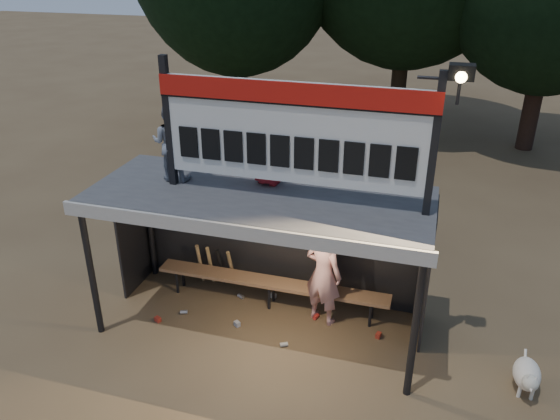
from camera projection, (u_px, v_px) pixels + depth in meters
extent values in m
plane|color=brown|center=(261.00, 324.00, 8.89)|extent=(80.00, 80.00, 0.00)
imported|color=white|center=(323.00, 274.00, 8.63)|extent=(0.74, 0.61, 1.74)
imported|color=gray|center=(171.00, 142.00, 8.14)|extent=(0.61, 0.50, 1.18)
imported|color=#AF1B22|center=(268.00, 149.00, 8.00)|extent=(0.60, 0.46, 1.10)
cube|color=#404042|center=(259.00, 197.00, 7.92)|extent=(5.00, 2.00, 0.12)
cube|color=beige|center=(234.00, 231.00, 7.05)|extent=(5.10, 0.06, 0.20)
cylinder|color=black|center=(91.00, 272.00, 8.25)|extent=(0.10, 0.10, 2.20)
cylinder|color=black|center=(415.00, 329.00, 7.03)|extent=(0.10, 0.10, 2.20)
cylinder|color=black|center=(149.00, 221.00, 9.81)|extent=(0.10, 0.10, 2.20)
cylinder|color=black|center=(423.00, 260.00, 8.58)|extent=(0.10, 0.10, 2.20)
cube|color=black|center=(279.00, 236.00, 9.28)|extent=(5.00, 0.04, 2.20)
cube|color=black|center=(133.00, 230.00, 9.49)|extent=(0.04, 1.00, 2.20)
cube|color=black|center=(428.00, 274.00, 8.21)|extent=(0.04, 1.00, 2.20)
cylinder|color=black|center=(279.00, 179.00, 8.83)|extent=(5.00, 0.06, 0.06)
cube|color=black|center=(169.00, 122.00, 7.82)|extent=(0.10, 0.10, 1.90)
cube|color=black|center=(434.00, 146.00, 6.88)|extent=(0.10, 0.10, 1.90)
cube|color=silver|center=(293.00, 134.00, 7.35)|extent=(3.80, 0.08, 1.40)
cube|color=red|center=(292.00, 93.00, 7.07)|extent=(3.80, 0.04, 0.28)
cube|color=black|center=(292.00, 105.00, 7.13)|extent=(3.80, 0.02, 0.03)
cube|color=black|center=(189.00, 142.00, 7.81)|extent=(0.27, 0.03, 0.45)
cube|color=black|center=(211.00, 144.00, 7.72)|extent=(0.27, 0.03, 0.45)
cube|color=black|center=(233.00, 147.00, 7.63)|extent=(0.27, 0.03, 0.45)
cube|color=black|center=(256.00, 149.00, 7.55)|extent=(0.27, 0.03, 0.45)
cube|color=black|center=(280.00, 151.00, 7.46)|extent=(0.27, 0.03, 0.45)
cube|color=black|center=(304.00, 153.00, 7.37)|extent=(0.27, 0.03, 0.45)
cube|color=black|center=(329.00, 156.00, 7.29)|extent=(0.27, 0.03, 0.45)
cube|color=black|center=(354.00, 158.00, 7.20)|extent=(0.27, 0.03, 0.45)
cube|color=black|center=(380.00, 161.00, 7.11)|extent=(0.27, 0.03, 0.45)
cube|color=black|center=(406.00, 164.00, 7.03)|extent=(0.27, 0.03, 0.45)
cylinder|color=black|center=(439.00, 78.00, 6.52)|extent=(0.50, 0.04, 0.04)
cylinder|color=black|center=(459.00, 92.00, 6.53)|extent=(0.04, 0.04, 0.30)
cube|color=black|center=(462.00, 72.00, 6.37)|extent=(0.30, 0.22, 0.18)
sphere|color=#FFD88C|center=(461.00, 77.00, 6.31)|extent=(0.14, 0.14, 0.14)
cube|color=#966B46|center=(271.00, 282.00, 9.18)|extent=(4.00, 0.35, 0.06)
cylinder|color=black|center=(177.00, 282.00, 9.60)|extent=(0.05, 0.05, 0.45)
cylinder|color=black|center=(183.00, 275.00, 9.81)|extent=(0.05, 0.05, 0.45)
cylinder|color=black|center=(269.00, 297.00, 9.17)|extent=(0.05, 0.05, 0.45)
cylinder|color=black|center=(273.00, 290.00, 9.38)|extent=(0.05, 0.05, 0.45)
cylinder|color=black|center=(370.00, 315.00, 8.74)|extent=(0.05, 0.05, 0.45)
cylinder|color=black|center=(372.00, 306.00, 8.94)|extent=(0.05, 0.05, 0.45)
cylinder|color=#2F2014|center=(240.00, 73.00, 17.75)|extent=(0.50, 0.50, 3.74)
cylinder|color=black|center=(400.00, 66.00, 17.68)|extent=(0.50, 0.50, 4.18)
cylinder|color=#311E16|center=(535.00, 91.00, 15.94)|extent=(0.50, 0.50, 3.52)
ellipsoid|color=white|center=(527.00, 374.00, 7.46)|extent=(0.36, 0.58, 0.36)
sphere|color=beige|center=(530.00, 383.00, 7.18)|extent=(0.22, 0.22, 0.22)
cone|color=beige|center=(531.00, 389.00, 7.10)|extent=(0.10, 0.10, 0.10)
cone|color=beige|center=(528.00, 377.00, 7.13)|extent=(0.06, 0.06, 0.07)
cone|color=silver|center=(536.00, 379.00, 7.11)|extent=(0.06, 0.06, 0.07)
cylinder|color=silver|center=(519.00, 392.00, 7.40)|extent=(0.05, 0.05, 0.18)
cylinder|color=beige|center=(532.00, 394.00, 7.36)|extent=(0.05, 0.05, 0.18)
cylinder|color=beige|center=(517.00, 374.00, 7.72)|extent=(0.05, 0.05, 0.18)
cylinder|color=silver|center=(529.00, 376.00, 7.67)|extent=(0.05, 0.05, 0.18)
cylinder|color=white|center=(525.00, 356.00, 7.69)|extent=(0.04, 0.16, 0.14)
cylinder|color=#A27C4B|center=(200.00, 263.00, 9.78)|extent=(0.08, 0.27, 0.84)
cylinder|color=#A7834D|center=(211.00, 265.00, 9.73)|extent=(0.09, 0.30, 0.83)
cylinder|color=black|center=(221.00, 266.00, 9.68)|extent=(0.06, 0.32, 0.83)
cylinder|color=olive|center=(232.00, 268.00, 9.63)|extent=(0.07, 0.35, 0.82)
cube|color=#A32B1C|center=(378.00, 335.00, 8.56)|extent=(0.09, 0.11, 0.08)
cylinder|color=#B1B1B6|center=(241.00, 296.00, 9.53)|extent=(0.14, 0.11, 0.07)
cube|color=beige|center=(273.00, 296.00, 9.54)|extent=(0.12, 0.10, 0.08)
cylinder|color=red|center=(316.00, 317.00, 9.00)|extent=(0.10, 0.13, 0.07)
cube|color=#A1A0A5|center=(237.00, 324.00, 8.82)|extent=(0.12, 0.12, 0.08)
cylinder|color=beige|center=(284.00, 344.00, 8.37)|extent=(0.14, 0.11, 0.07)
cube|color=#A92B1D|center=(158.00, 319.00, 8.93)|extent=(0.12, 0.10, 0.08)
cylinder|color=silver|center=(184.00, 312.00, 9.12)|extent=(0.14, 0.11, 0.07)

